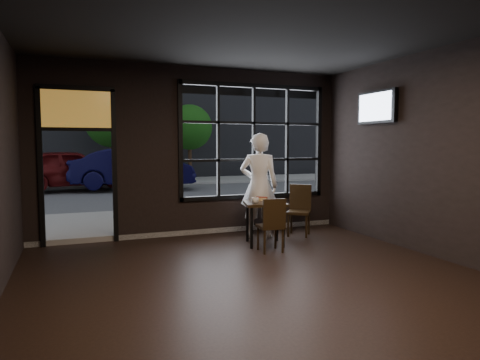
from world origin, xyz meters
name	(u,v)px	position (x,y,z in m)	size (l,w,h in m)	color
floor	(276,294)	(0.00, 0.00, -0.01)	(6.00, 7.00, 0.02)	black
ceiling	(278,12)	(0.00, 0.00, 3.21)	(6.00, 7.00, 0.02)	black
wall_right	(470,155)	(3.00, 0.00, 1.60)	(0.04, 7.00, 3.20)	black
window_frame	(254,141)	(1.20, 3.50, 1.80)	(3.06, 0.12, 2.28)	black
stained_transom	(77,109)	(-2.10, 3.50, 2.35)	(1.20, 0.06, 0.70)	orange
street_asphalt	(111,172)	(0.00, 24.00, -0.02)	(60.00, 41.00, 0.04)	#545456
building_across	(109,49)	(0.00, 23.00, 7.50)	(28.00, 12.00, 15.00)	#5B5956
cafe_table	(265,223)	(0.89, 2.27, 0.38)	(0.69, 0.69, 0.75)	black
chair_near	(270,225)	(0.77, 1.81, 0.44)	(0.38, 0.38, 0.88)	black
chair_window	(299,210)	(1.80, 2.71, 0.48)	(0.42, 0.42, 0.97)	black
man	(259,186)	(1.04, 2.86, 0.97)	(0.71, 0.47, 1.95)	white
hotdog	(262,199)	(0.91, 2.46, 0.78)	(0.20, 0.08, 0.06)	tan
cup	(255,200)	(0.66, 2.18, 0.80)	(0.12, 0.12, 0.10)	silver
tv	(377,107)	(2.93, 1.92, 2.41)	(0.11, 1.00, 0.59)	black
navy_car	(134,168)	(-0.07, 12.08, 0.85)	(1.59, 4.56, 1.50)	black
maroon_car	(71,169)	(-2.28, 12.69, 0.83)	(1.73, 4.31, 1.47)	#540C0D
tree_left	(111,122)	(-0.59, 15.25, 2.74)	(2.28, 2.28, 3.89)	#332114
tree_right	(190,127)	(2.91, 15.14, 2.53)	(2.11, 2.11, 3.59)	#332114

